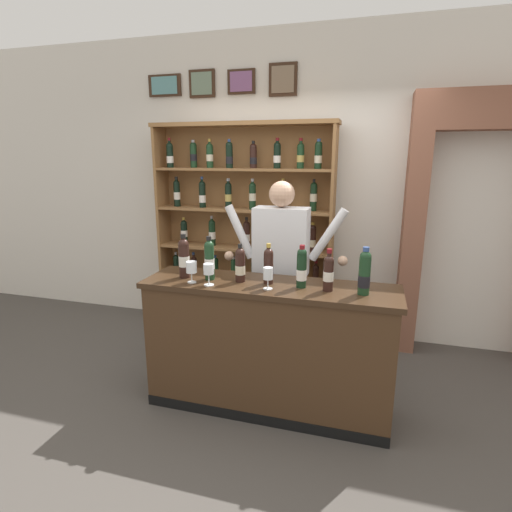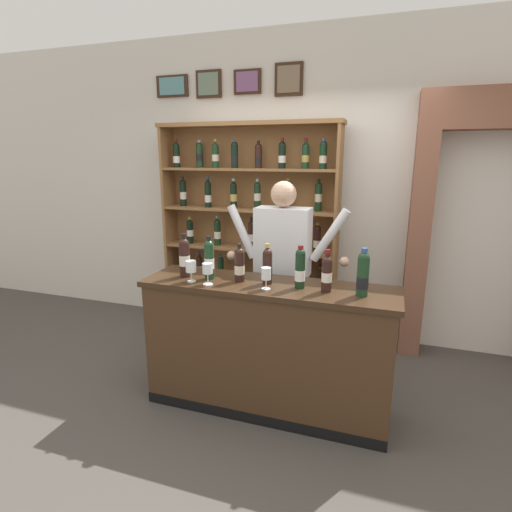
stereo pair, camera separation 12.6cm
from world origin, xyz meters
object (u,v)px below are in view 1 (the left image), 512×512
shopkeeper (281,257)px  wine_glass_right (209,270)px  wine_glass_spare (191,268)px  tasting_bottle_super_tuscan (209,259)px  tasting_bottle_bianco (184,257)px  tasting_bottle_riserva (328,272)px  tasting_bottle_brunello (240,265)px  tasting_bottle_grappa (365,273)px  wine_glass_left (268,275)px  tasting_bottle_prosecco (268,266)px  wine_shelf (244,226)px  tasting_bottle_chianti (302,268)px  tasting_counter (268,347)px

shopkeeper → wine_glass_right: bearing=-119.1°
shopkeeper → wine_glass_spare: bearing=-128.8°
shopkeeper → tasting_bottle_super_tuscan: size_ratio=5.19×
tasting_bottle_bianco → tasting_bottle_riserva: bearing=-0.6°
tasting_bottle_brunello → tasting_bottle_grappa: (0.87, -0.04, 0.02)m
tasting_bottle_brunello → wine_glass_left: size_ratio=1.81×
tasting_bottle_prosecco → wine_glass_left: bearing=-77.0°
tasting_bottle_prosecco → tasting_bottle_riserva: bearing=-5.7°
tasting_bottle_riserva → tasting_bottle_grappa: (0.23, -0.01, 0.02)m
shopkeeper → wine_glass_left: size_ratio=10.91×
wine_shelf → wine_glass_right: (0.21, -1.46, -0.07)m
shopkeeper → tasting_bottle_prosecco: (0.02, -0.51, 0.06)m
shopkeeper → tasting_bottle_prosecco: bearing=-87.6°
shopkeeper → tasting_bottle_grappa: 0.89m
tasting_bottle_chianti → tasting_bottle_riserva: (0.19, -0.02, -0.01)m
tasting_bottle_riserva → tasting_bottle_prosecco: bearing=174.3°
tasting_bottle_bianco → tasting_bottle_prosecco: (0.64, 0.03, -0.03)m
tasting_bottle_prosecco → tasting_bottle_chianti: (0.24, -0.02, 0.01)m
shopkeeper → wine_glass_left: 0.64m
wine_glass_spare → wine_glass_right: bearing=-10.1°
tasting_bottle_super_tuscan → tasting_bottle_riserva: 0.87m
tasting_bottle_prosecco → wine_glass_right: tasting_bottle_prosecco is taller
shopkeeper → tasting_bottle_chianti: (0.26, -0.53, 0.08)m
tasting_bottle_prosecco → wine_glass_left: (0.03, -0.12, -0.03)m
tasting_bottle_brunello → wine_glass_right: bearing=-141.8°
tasting_bottle_bianco → tasting_bottle_brunello: size_ratio=1.18×
wine_shelf → tasting_bottle_brunello: wine_shelf is taller
tasting_bottle_chianti → tasting_bottle_riserva: tasting_bottle_chianti is taller
tasting_bottle_riserva → wine_glass_left: 0.41m
wine_shelf → tasting_bottle_riserva: 1.69m
wine_glass_spare → wine_shelf: bearing=92.4°
tasting_counter → tasting_bottle_brunello: (-0.21, -0.00, 0.62)m
tasting_counter → tasting_bottle_prosecco: size_ratio=6.29×
wine_glass_left → tasting_counter: bearing=101.3°
tasting_bottle_super_tuscan → tasting_bottle_prosecco: tasting_bottle_super_tuscan is taller
shopkeeper → tasting_bottle_super_tuscan: shopkeeper is taller
tasting_bottle_bianco → tasting_bottle_brunello: tasting_bottle_bianco is taller
tasting_bottle_grappa → wine_glass_right: bearing=-174.1°
tasting_bottle_prosecco → tasting_bottle_grappa: 0.67m
wine_glass_right → wine_glass_left: 0.42m
tasting_bottle_prosecco → shopkeeper: bearing=92.4°
tasting_bottle_chianti → tasting_bottle_grappa: tasting_bottle_grappa is taller
tasting_bottle_bianco → tasting_bottle_chianti: 0.89m
tasting_bottle_super_tuscan → tasting_bottle_grappa: bearing=-1.3°
tasting_bottle_prosecco → tasting_bottle_brunello: bearing=-176.3°
tasting_bottle_riserva → wine_glass_right: tasting_bottle_riserva is taller
tasting_bottle_super_tuscan → wine_shelf: bearing=96.8°
tasting_counter → tasting_bottle_riserva: bearing=-4.1°
tasting_counter → wine_glass_right: wine_glass_right is taller
tasting_bottle_chianti → wine_glass_right: 0.65m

